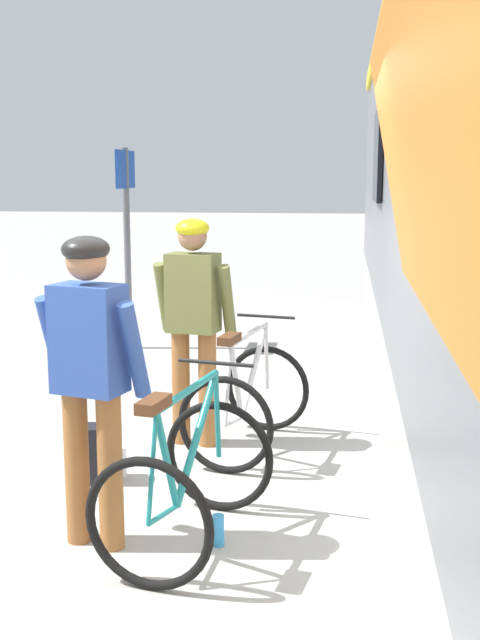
% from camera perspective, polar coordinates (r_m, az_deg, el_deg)
% --- Properties ---
extents(ground_plane, '(80.00, 80.00, 0.00)m').
position_cam_1_polar(ground_plane, '(4.86, -6.48, -14.94)').
color(ground_plane, '#A09E99').
extents(cyclist_near_in_blue, '(0.66, 0.41, 1.76)m').
position_cam_1_polar(cyclist_near_in_blue, '(4.39, -10.85, -3.21)').
color(cyclist_near_in_blue, '#935B2D').
rests_on(cyclist_near_in_blue, ground).
extents(cyclist_far_in_olive, '(0.64, 0.38, 1.76)m').
position_cam_1_polar(cyclist_far_in_olive, '(6.00, -3.40, 0.61)').
color(cyclist_far_in_olive, '#935B2D').
rests_on(cyclist_far_in_olive, ground).
extents(bicycle_near_teal, '(0.90, 1.19, 0.99)m').
position_cam_1_polar(bicycle_near_teal, '(4.49, -3.89, -11.47)').
color(bicycle_near_teal, black).
rests_on(bicycle_near_teal, ground).
extents(bicycle_far_silver, '(0.90, 1.19, 0.99)m').
position_cam_1_polar(bicycle_far_silver, '(5.98, 0.56, -5.81)').
color(bicycle_far_silver, black).
rests_on(bicycle_far_silver, ground).
extents(backpack_on_platform, '(0.30, 0.21, 0.40)m').
position_cam_1_polar(backpack_on_platform, '(5.54, -10.84, -9.54)').
color(backpack_on_platform, black).
rests_on(backpack_on_platform, ground).
extents(water_bottle_near_the_bikes, '(0.07, 0.07, 0.18)m').
position_cam_1_polar(water_bottle_near_the_bikes, '(4.61, -1.60, -15.05)').
color(water_bottle_near_the_bikes, '#338CCC').
rests_on(water_bottle_near_the_bikes, ground).
extents(water_bottle_by_the_backpack, '(0.06, 0.06, 0.21)m').
position_cam_1_polar(water_bottle_by_the_backpack, '(5.64, -8.58, -10.14)').
color(water_bottle_by_the_backpack, silver).
rests_on(water_bottle_by_the_backpack, ground).
extents(platform_sign_post, '(0.08, 0.70, 2.40)m').
position_cam_1_polar(platform_sign_post, '(9.48, -8.26, 7.60)').
color(platform_sign_post, '#595B60').
rests_on(platform_sign_post, ground).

